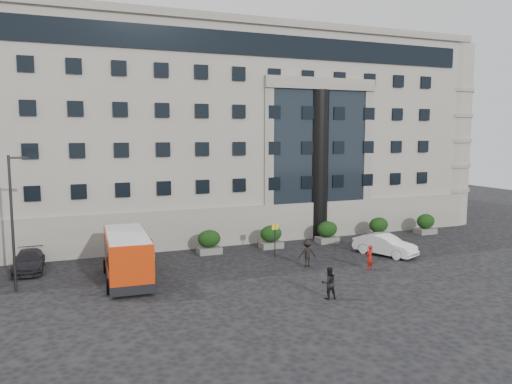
# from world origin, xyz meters

# --- Properties ---
(ground) EXTENTS (120.00, 120.00, 0.00)m
(ground) POSITION_xyz_m (0.00, 0.00, 0.00)
(ground) COLOR black
(ground) RESTS_ON ground
(civic_building) EXTENTS (44.00, 24.00, 18.00)m
(civic_building) POSITION_xyz_m (6.00, 22.00, 9.00)
(civic_building) COLOR gray
(civic_building) RESTS_ON ground
(entrance_column) EXTENTS (1.80, 1.80, 13.00)m
(entrance_column) POSITION_xyz_m (12.00, 10.30, 6.50)
(entrance_column) COLOR black
(entrance_column) RESTS_ON ground
(hedge_a) EXTENTS (1.80, 1.26, 1.84)m
(hedge_a) POSITION_xyz_m (-4.00, 7.80, 0.93)
(hedge_a) COLOR #61615E
(hedge_a) RESTS_ON ground
(hedge_b) EXTENTS (1.80, 1.26, 1.84)m
(hedge_b) POSITION_xyz_m (1.20, 7.80, 0.93)
(hedge_b) COLOR #61615E
(hedge_b) RESTS_ON ground
(hedge_c) EXTENTS (1.80, 1.26, 1.84)m
(hedge_c) POSITION_xyz_m (6.40, 7.80, 0.93)
(hedge_c) COLOR #61615E
(hedge_c) RESTS_ON ground
(hedge_d) EXTENTS (1.80, 1.26, 1.84)m
(hedge_d) POSITION_xyz_m (11.60, 7.80, 0.93)
(hedge_d) COLOR #61615E
(hedge_d) RESTS_ON ground
(hedge_e) EXTENTS (1.80, 1.26, 1.84)m
(hedge_e) POSITION_xyz_m (16.80, 7.80, 0.93)
(hedge_e) COLOR #61615E
(hedge_e) RESTS_ON ground
(hedge_f) EXTENTS (1.80, 1.26, 1.84)m
(hedge_f) POSITION_xyz_m (22.00, 7.80, 0.93)
(hedge_f) COLOR #61615E
(hedge_f) RESTS_ON ground
(street_lamp) EXTENTS (1.16, 0.18, 8.00)m
(street_lamp) POSITION_xyz_m (-11.94, 3.00, 4.37)
(street_lamp) COLOR #262628
(street_lamp) RESTS_ON ground
(bus_stop_sign) EXTENTS (0.50, 0.08, 2.52)m
(bus_stop_sign) POSITION_xyz_m (5.50, 5.00, 1.73)
(bus_stop_sign) COLOR #262628
(bus_stop_sign) RESTS_ON ground
(minibus) EXTENTS (3.03, 7.40, 3.04)m
(minibus) POSITION_xyz_m (-5.61, 2.84, 1.68)
(minibus) COLOR red
(minibus) RESTS_ON ground
(red_truck) EXTENTS (2.64, 4.99, 2.59)m
(red_truck) POSITION_xyz_m (-11.96, 15.89, 1.32)
(red_truck) COLOR maroon
(red_truck) RESTS_ON ground
(parked_car_c) EXTENTS (2.02, 4.72, 1.35)m
(parked_car_c) POSITION_xyz_m (-11.50, 7.63, 0.68)
(parked_car_c) COLOR black
(parked_car_c) RESTS_ON ground
(parked_car_d) EXTENTS (3.20, 5.45, 1.42)m
(parked_car_d) POSITION_xyz_m (-11.50, 14.17, 0.71)
(parked_car_d) COLOR black
(parked_car_d) RESTS_ON ground
(white_taxi) EXTENTS (3.53, 5.08, 1.59)m
(white_taxi) POSITION_xyz_m (13.49, 2.34, 0.79)
(white_taxi) COLOR white
(white_taxi) RESTS_ON ground
(pedestrian_a) EXTENTS (0.72, 0.58, 1.70)m
(pedestrian_a) POSITION_xyz_m (10.00, -0.69, 0.85)
(pedestrian_a) COLOR #9C130F
(pedestrian_a) RESTS_ON ground
(pedestrian_b) EXTENTS (0.95, 0.77, 1.82)m
(pedestrian_b) POSITION_xyz_m (4.40, -4.88, 0.91)
(pedestrian_b) COLOR black
(pedestrian_b) RESTS_ON ground
(pedestrian_c) EXTENTS (1.30, 0.83, 1.90)m
(pedestrian_c) POSITION_xyz_m (6.45, 1.62, 0.95)
(pedestrian_c) COLOR black
(pedestrian_c) RESTS_ON ground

